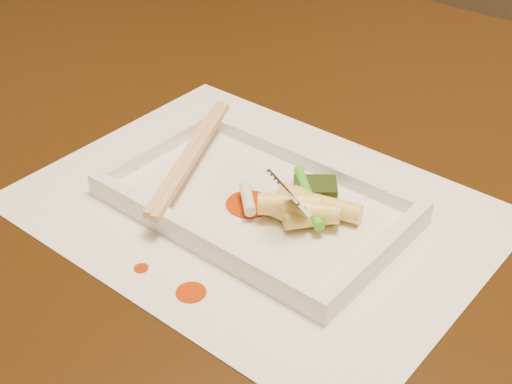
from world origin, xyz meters
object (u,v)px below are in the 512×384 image
Objects in this scene: plate_base at (256,205)px; chopstick_a at (188,153)px; placemat at (256,209)px; fork at (339,148)px; table at (376,262)px.

chopstick_a reaches higher than plate_base.
placemat is 1.54× the size of plate_base.
chopstick_a is at bearing -180.00° from placemat.
plate_base is at bearing -165.58° from fork.
plate_base is 1.31× the size of chopstick_a.
chopstick_a is (-0.08, -0.00, 0.03)m from placemat.
plate_base reaches higher than table.
chopstick_a is (-0.15, -0.11, 0.13)m from table.
table is 10.00× the size of fork.
plate_base reaches higher than placemat.
fork is at bearing 6.75° from chopstick_a.
chopstick_a reaches higher than placemat.
table is 7.03× the size of chopstick_a.
chopstick_a is (-0.08, 0.00, 0.02)m from plate_base.
placemat reaches higher than table.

